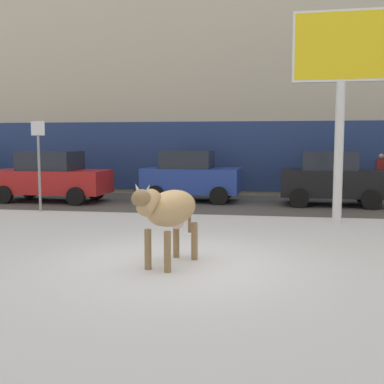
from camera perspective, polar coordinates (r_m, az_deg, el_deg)
name	(u,v)px	position (r m, az deg, el deg)	size (l,w,h in m)	color
ground_plane	(176,264)	(8.84, -1.90, -8.42)	(120.00, 120.00, 0.00)	white
road_strip	(224,203)	(17.34, 3.77, -1.30)	(60.00, 5.60, 0.01)	#514F4C
building_facade	(237,47)	(23.24, 5.33, 16.58)	(44.00, 6.10, 13.00)	#BCB29E
cow_tan	(170,210)	(8.54, -2.62, -2.14)	(1.01, 1.93, 1.54)	tan
billboard	(342,59)	(13.59, 17.20, 14.68)	(2.52, 0.27, 5.56)	silver
car_red_sedan	(51,177)	(18.40, -16.27, 1.72)	(4.25, 2.08, 1.84)	red
car_blue_hatchback	(191,176)	(17.77, -0.16, 1.88)	(3.55, 2.01, 1.86)	#233D9E
car_black_hatchback	(332,179)	(17.30, 16.14, 1.53)	(3.55, 2.01, 1.86)	black
pedestrian_near_billboard	(380,175)	(20.19, 21.29, 1.83)	(0.36, 0.24, 1.73)	#282833
street_sign	(39,158)	(15.86, -17.57, 3.79)	(0.44, 0.08, 2.82)	gray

